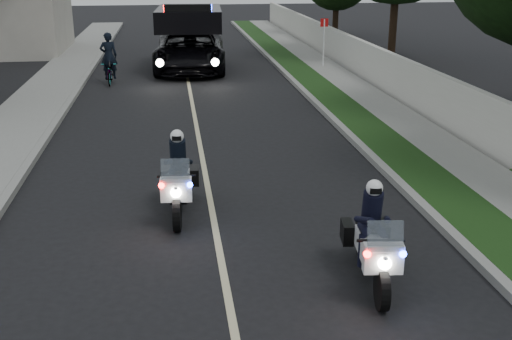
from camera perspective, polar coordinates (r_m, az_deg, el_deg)
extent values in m
plane|color=black|center=(9.26, -2.57, -11.65)|extent=(120.00, 120.00, 0.00)
cube|color=gray|center=(19.15, 6.89, 4.75)|extent=(0.20, 60.00, 0.15)
cube|color=#193814|center=(19.33, 8.91, 4.81)|extent=(1.20, 60.00, 0.16)
cube|color=gray|center=(19.74, 12.54, 4.87)|extent=(1.40, 60.00, 0.16)
cube|color=beige|center=(19.96, 15.39, 6.78)|extent=(0.22, 60.00, 1.50)
cube|color=gray|center=(18.85, -18.07, 3.72)|extent=(0.20, 60.00, 0.15)
cube|color=gray|center=(19.08, -21.32, 3.54)|extent=(2.00, 60.00, 0.16)
cube|color=#BFB78C|center=(18.57, -5.49, 4.13)|extent=(0.12, 50.00, 0.01)
imported|color=black|center=(27.94, -5.99, 9.08)|extent=(3.33, 6.55, 3.10)
imported|color=black|center=(25.33, -13.14, 7.69)|extent=(0.63, 1.66, 0.86)
imported|color=black|center=(25.33, -13.14, 7.69)|extent=(0.69, 0.50, 1.79)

